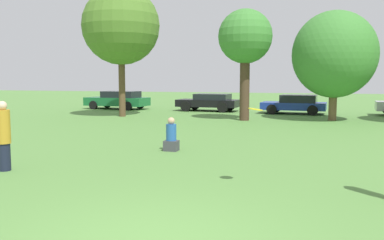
% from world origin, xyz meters
% --- Properties ---
extents(person_thrower, '(0.33, 0.33, 1.66)m').
position_xyz_m(person_thrower, '(-4.99, 3.01, 0.84)').
color(person_thrower, '#191E33').
rests_on(person_thrower, ground).
extents(frisbee, '(0.29, 0.29, 0.07)m').
position_xyz_m(frisbee, '(0.95, 3.20, 1.59)').
color(frisbee, yellow).
extents(bystander_sitting, '(0.42, 0.35, 1.02)m').
position_xyz_m(bystander_sitting, '(-2.12, 6.75, 0.42)').
color(bystander_sitting, '#3F3F47').
rests_on(bystander_sitting, ground).
extents(tree_0, '(4.44, 4.44, 7.41)m').
position_xyz_m(tree_0, '(-8.80, 16.79, 5.18)').
color(tree_0, brown).
rests_on(tree_0, ground).
extents(tree_1, '(2.81, 2.81, 5.78)m').
position_xyz_m(tree_1, '(-1.61, 16.59, 4.27)').
color(tree_1, '#473323').
rests_on(tree_1, ground).
extents(tree_2, '(4.33, 4.33, 5.70)m').
position_xyz_m(tree_2, '(2.83, 17.94, 3.44)').
color(tree_2, brown).
rests_on(tree_2, ground).
extents(parked_car_green, '(4.60, 2.23, 1.30)m').
position_xyz_m(parked_car_green, '(-11.77, 22.03, 0.67)').
color(parked_car_green, '#196633').
rests_on(parked_car_green, ground).
extents(parked_car_black, '(4.23, 2.18, 1.17)m').
position_xyz_m(parked_car_black, '(-4.98, 22.17, 0.64)').
color(parked_car_black, black).
rests_on(parked_car_black, ground).
extents(parked_car_blue, '(4.01, 2.24, 1.19)m').
position_xyz_m(parked_car_blue, '(0.72, 21.61, 0.62)').
color(parked_car_blue, '#1E389E').
rests_on(parked_car_blue, ground).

